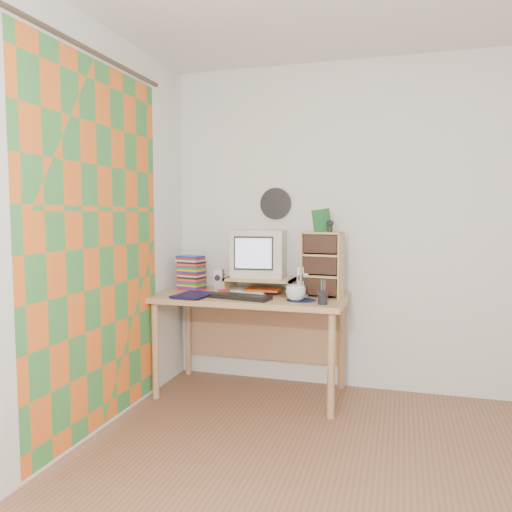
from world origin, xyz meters
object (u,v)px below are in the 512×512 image
Objects in this scene: dvd_stack at (191,273)px; mug at (296,293)px; crt_monitor at (259,253)px; keyboard at (241,297)px; cd_rack at (322,264)px; desk at (253,311)px; diary at (180,292)px.

mug is (0.90, -0.28, -0.08)m from dvd_stack.
mug is (0.35, -0.31, -0.24)m from crt_monitor.
crt_monitor is at bearing 95.61° from keyboard.
crt_monitor is at bearing 178.54° from cd_rack.
mug is (0.37, -0.22, 0.19)m from desk.
diary is at bearing -177.42° from mug.
keyboard is 3.16× the size of mug.
desk is at bearing 149.32° from mug.
desk is 3.72× the size of crt_monitor.
cd_rack is at bearing 1.08° from desk.
desk is 5.19× the size of dvd_stack.
dvd_stack is (-0.55, -0.03, -0.16)m from crt_monitor.
crt_monitor is (0.02, 0.09, 0.43)m from desk.
mug is (-0.15, -0.23, -0.18)m from cd_rack.
crt_monitor is 0.80× the size of cd_rack.
diary is at bearing -68.25° from dvd_stack.
dvd_stack is 0.57× the size of cd_rack.
desk is 0.64m from cd_rack.
keyboard is at bearing -18.56° from dvd_stack.
crt_monitor reaches higher than dvd_stack.
keyboard is (-0.02, -0.25, 0.15)m from desk.
dvd_stack is (-0.53, 0.06, 0.27)m from desk.
keyboard is at bearing -175.84° from mug.
keyboard is at bearing -102.55° from crt_monitor.
dvd_stack is at bearing -175.39° from cd_rack.
keyboard is 0.46m from diary.
dvd_stack is 0.34m from diary.
crt_monitor is 0.44m from keyboard.
dvd_stack reaches higher than desk.
mug reaches higher than keyboard.
crt_monitor is at bearing 78.26° from desk.
cd_rack reaches higher than desk.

